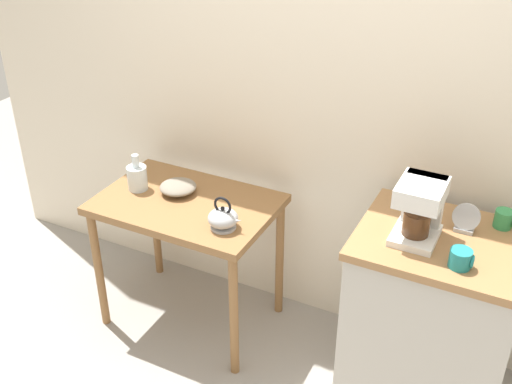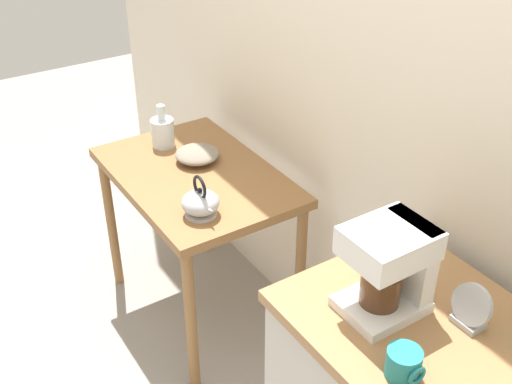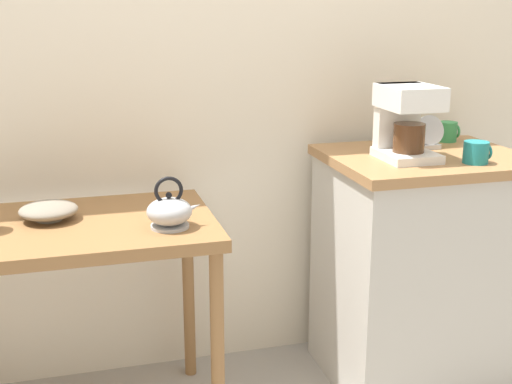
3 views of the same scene
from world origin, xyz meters
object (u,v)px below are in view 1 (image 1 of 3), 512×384
Objects in this scene: bowl_stoneware at (178,187)px; teakettle at (223,218)px; glass_carafe_vase at (137,177)px; coffee_maker at (420,207)px; mug_dark_teal at (461,259)px; table_clock at (466,219)px; mug_tall_green at (504,219)px.

teakettle is (0.37, -0.18, 0.02)m from bowl_stoneware.
coffee_maker reaches higher than glass_carafe_vase.
teakettle is 0.90× the size of glass_carafe_vase.
bowl_stoneware is 1.45m from mug_dark_teal.
teakettle is 1.06m from table_clock.
mug_tall_green reaches higher than mug_dark_teal.
mug_tall_green is (0.11, 0.37, 0.00)m from mug_dark_teal.
table_clock is (1.60, 0.12, 0.13)m from glass_carafe_vase.
mug_tall_green is at bearing 36.63° from coffee_maker.
coffee_maker reaches higher than teakettle.
coffee_maker reaches higher than table_clock.
teakettle is 1.86× the size of mug_dark_teal.
glass_carafe_vase is at bearing -175.75° from table_clock.
teakettle is at bearing -12.15° from glass_carafe_vase.
mug_dark_teal is (1.42, -0.20, 0.15)m from bowl_stoneware.
bowl_stoneware is 0.72× the size of coffee_maker.
table_clock is (1.02, 0.24, 0.15)m from teakettle.
bowl_stoneware is 2.00× the size of mug_dark_teal.
bowl_stoneware is 1.55m from mug_tall_green.
mug_dark_teal is at bearing -33.83° from coffee_maker.
bowl_stoneware is 0.22m from glass_carafe_vase.
table_clock reaches higher than mug_dark_teal.
table_clock reaches higher than mug_tall_green.
coffee_maker is 2.06× the size of table_clock.
mug_tall_green reaches higher than teakettle.
mug_dark_teal is at bearing -5.11° from glass_carafe_vase.
mug_dark_teal is (1.06, -0.02, 0.13)m from teakettle.
mug_dark_teal is at bearing -8.14° from bowl_stoneware.
bowl_stoneware is 1.07× the size of teakettle.
teakettle is at bearing 178.80° from mug_dark_teal.
teakettle reaches higher than bowl_stoneware.
glass_carafe_vase is 0.75× the size of coffee_maker.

